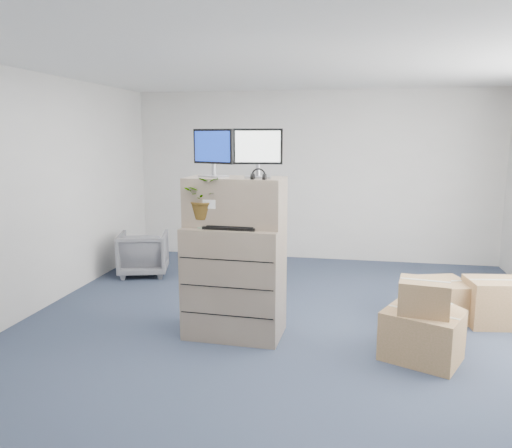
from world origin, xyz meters
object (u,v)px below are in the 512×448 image
Objects in this scene: monitor_left at (213,150)px; monitor_right at (258,150)px; water_bottle at (242,212)px; office_chair at (143,251)px; keyboard at (231,227)px; filing_cabinet_lower at (235,281)px; potted_plant at (205,204)px.

monitor_right is at bearing 21.07° from monitor_left.
monitor_left is 1.64× the size of water_bottle.
office_chair is (-1.65, 1.92, -1.57)m from monitor_left.
office_chair is at bearing 134.18° from keyboard.
monitor_left is at bearing 170.56° from filing_cabinet_lower.
monitor_right is at bearing 13.66° from potted_plant.
office_chair is at bearing 135.25° from water_bottle.
monitor_right is 0.69× the size of office_chair.
monitor_right is at bearing 121.60° from office_chair.
office_chair is (-1.59, 2.06, -1.04)m from potted_plant.
filing_cabinet_lower reaches higher than office_chair.
monitor_right reaches higher than filing_cabinet_lower.
monitor_right is (0.46, -0.02, 0.00)m from monitor_left.
monitor_left reaches higher than water_bottle.
monitor_left is 0.55m from potted_plant.
filing_cabinet_lower is at bearing 179.57° from monitor_right.
filing_cabinet_lower is at bearing 90.79° from keyboard.
potted_plant is (-0.06, -0.14, -0.53)m from monitor_left.
monitor_right reaches higher than water_bottle.
filing_cabinet_lower is 1.37m from monitor_left.
filing_cabinet_lower is 0.87m from potted_plant.
keyboard reaches higher than office_chair.
keyboard is at bearing -14.82° from monitor_left.
keyboard is at bearing -5.77° from potted_plant.
water_bottle is (0.08, 0.04, 0.73)m from filing_cabinet_lower.
monitor_left is at bearing 114.77° from office_chair.
potted_plant reaches higher than filing_cabinet_lower.
potted_plant is (-0.28, -0.09, 0.82)m from filing_cabinet_lower.
keyboard is 0.36m from potted_plant.
potted_plant reaches higher than office_chair.
monitor_right reaches higher than keyboard.
monitor_left is 0.46m from monitor_right.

